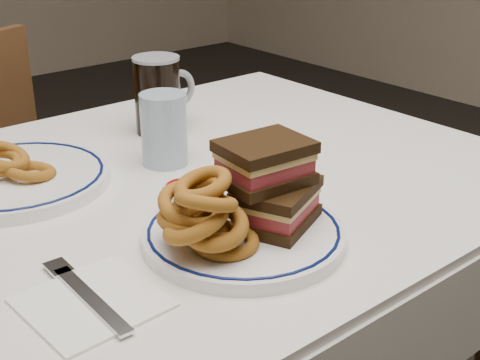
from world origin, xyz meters
TOP-DOWN VIEW (x-y plane):
  - dining_table at (0.00, 0.00)m, footprint 1.27×0.87m
  - main_plate at (0.03, -0.22)m, footprint 0.27×0.27m
  - reuben_sandwich at (0.06, -0.23)m, footprint 0.14×0.13m
  - onion_rings_main at (-0.04, -0.23)m, footprint 0.13×0.13m
  - ketchup_ramekin at (0.00, -0.12)m, footprint 0.06×0.06m
  - beer_mug at (0.18, 0.21)m, footprint 0.13×0.09m
  - water_glass at (0.10, 0.07)m, footprint 0.08×0.08m
  - far_plate at (-0.13, 0.15)m, footprint 0.29×0.29m
  - onion_rings_far at (-0.14, 0.15)m, footprint 0.11×0.12m
  - napkin_fork at (-0.20, -0.22)m, footprint 0.15×0.19m

SIDE VIEW (x-z plane):
  - dining_table at x=0.00m, z-range 0.27..1.02m
  - napkin_fork at x=-0.20m, z-range 0.75..0.76m
  - main_plate at x=0.03m, z-range 0.75..0.77m
  - far_plate at x=-0.13m, z-range 0.75..0.77m
  - ketchup_ramekin at x=0.00m, z-range 0.77..0.81m
  - onion_rings_far at x=-0.14m, z-range 0.76..0.82m
  - water_glass at x=0.10m, z-range 0.75..0.87m
  - onion_rings_main at x=-0.04m, z-range 0.76..0.87m
  - beer_mug at x=0.18m, z-range 0.75..0.90m
  - reuben_sandwich at x=0.06m, z-range 0.77..0.88m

